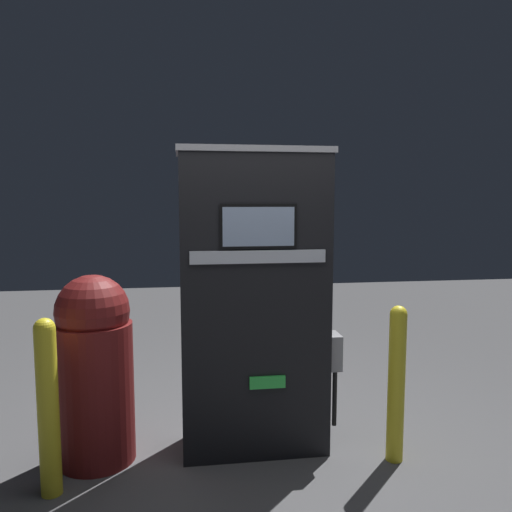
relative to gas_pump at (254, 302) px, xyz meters
name	(u,v)px	position (x,y,z in m)	size (l,w,h in m)	color
ground_plane	(258,462)	(0.00, -0.21, -1.05)	(14.00, 14.00, 0.00)	#4C4C4F
gas_pump	(254,302)	(0.00, 0.00, 0.00)	(1.11, 0.45, 2.10)	black
safety_bollard	(396,381)	(0.92, -0.31, -0.50)	(0.11, 0.11, 1.07)	yellow
trash_bin	(95,367)	(-1.08, -0.01, -0.41)	(0.51, 0.51, 1.27)	maroon
safety_bollard_far	(48,404)	(-1.29, -0.39, -0.49)	(0.12, 0.12, 1.08)	yellow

